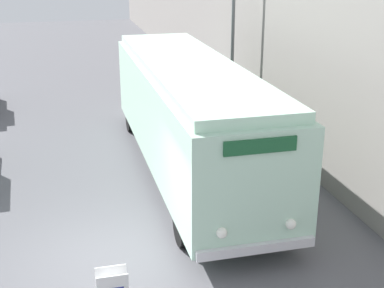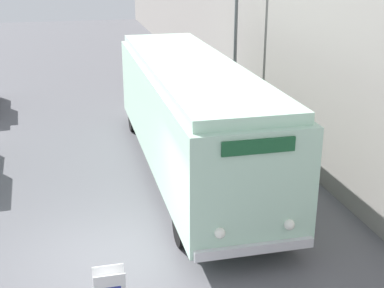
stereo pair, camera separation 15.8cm
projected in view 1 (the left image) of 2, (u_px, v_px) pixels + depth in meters
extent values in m
plane|color=#56565B|center=(101.00, 262.00, 10.99)|extent=(80.00, 80.00, 0.00)
cube|color=gray|center=(240.00, 4.00, 20.13)|extent=(0.30, 60.00, 8.22)
cylinder|color=black|center=(183.00, 226.00, 11.53)|extent=(0.28, 0.91, 0.91)
cylinder|color=black|center=(280.00, 214.00, 12.04)|extent=(0.28, 0.91, 0.91)
cylinder|color=black|center=(131.00, 118.00, 18.78)|extent=(0.28, 0.91, 0.91)
cylinder|color=black|center=(193.00, 114.00, 19.30)|extent=(0.28, 0.91, 0.91)
cube|color=#B2DBC1|center=(189.00, 114.00, 14.98)|extent=(2.57, 10.77, 2.49)
cube|color=silver|center=(189.00, 66.00, 14.51)|extent=(2.36, 10.34, 0.24)
cube|color=silver|center=(256.00, 249.00, 10.41)|extent=(2.44, 0.12, 0.20)
sphere|color=white|center=(222.00, 233.00, 10.13)|extent=(0.22, 0.22, 0.22)
sphere|color=white|center=(291.00, 224.00, 10.46)|extent=(0.22, 0.22, 0.22)
cube|color=#19512D|center=(260.00, 146.00, 9.72)|extent=(1.41, 0.06, 0.28)
cylinder|color=#595E60|center=(233.00, 43.00, 18.66)|extent=(0.12, 0.12, 5.96)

